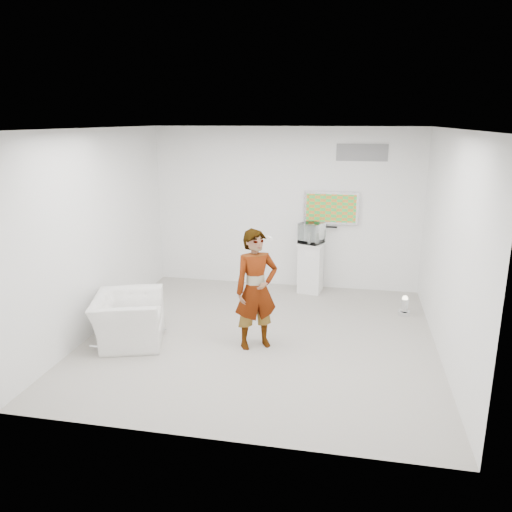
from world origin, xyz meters
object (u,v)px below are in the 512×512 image
armchair (128,319)px  floor_uplight (405,306)px  person (256,289)px  tv (331,208)px  pedestal (311,267)px

armchair → floor_uplight: armchair is taller
person → armchair: (-1.83, -0.21, -0.50)m
tv → floor_uplight: 2.22m
tv → pedestal: (-0.32, -0.26, -1.08)m
person → pedestal: person is taller
armchair → floor_uplight: size_ratio=3.39×
person → floor_uplight: person is taller
person → armchair: bearing=155.5°
armchair → pedestal: pedestal is taller
pedestal → floor_uplight: size_ratio=2.97×
person → armchair: person is taller
person → armchair: size_ratio=1.59×
armchair → pedestal: bearing=-58.4°
floor_uplight → person: bearing=-143.4°
tv → armchair: (-2.70, -2.96, -1.20)m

